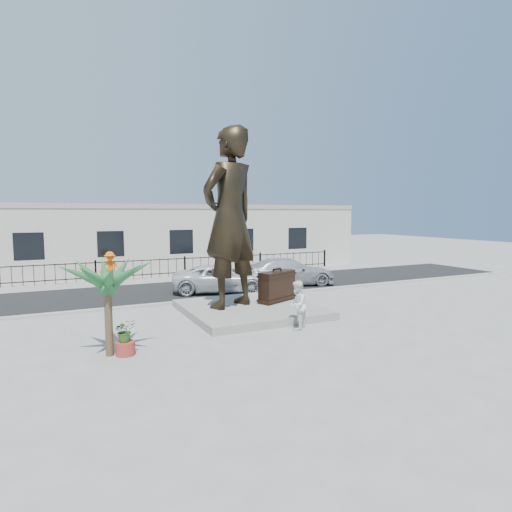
{
  "coord_description": "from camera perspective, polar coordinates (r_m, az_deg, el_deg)",
  "views": [
    {
      "loc": [
        -7.79,
        -14.26,
        4.13
      ],
      "look_at": [
        0.0,
        2.0,
        2.3
      ],
      "focal_mm": 30.0,
      "sensor_mm": 36.0,
      "label": 1
    }
  ],
  "objects": [
    {
      "name": "fence",
      "position": [
        28.38,
        -9.47,
        -1.43
      ],
      "size": [
        22.0,
        0.1,
        1.2
      ],
      "primitive_type": "cube",
      "color": "black",
      "rests_on": "ground"
    },
    {
      "name": "worker",
      "position": [
        26.62,
        -18.86,
        -1.41
      ],
      "size": [
        1.3,
        0.92,
        1.83
      ],
      "primitive_type": "imported",
      "rotation": [
        0.0,
        0.0,
        -0.22
      ],
      "color": "orange",
      "rests_on": "far_sidewalk"
    },
    {
      "name": "far_sidewalk",
      "position": [
        27.7,
        -8.99,
        -2.83
      ],
      "size": [
        40.0,
        2.5,
        0.02
      ],
      "primitive_type": "cube",
      "color": "#9E9991",
      "rests_on": "ground"
    },
    {
      "name": "curb",
      "position": [
        20.72,
        -3.0,
        -5.54
      ],
      "size": [
        40.0,
        0.25,
        0.12
      ],
      "primitive_type": "cube",
      "color": "#A5A399",
      "rests_on": "ground"
    },
    {
      "name": "plinth",
      "position": [
        17.81,
        -0.76,
        -7.11
      ],
      "size": [
        5.2,
        5.2,
        0.3
      ],
      "primitive_type": "cube",
      "color": "gray",
      "rests_on": "ground"
    },
    {
      "name": "palm_tree",
      "position": [
        13.42,
        -18.9,
        -12.44
      ],
      "size": [
        1.8,
        1.8,
        3.2
      ],
      "primitive_type": null,
      "color": "#20592A",
      "rests_on": "ground"
    },
    {
      "name": "car_white",
      "position": [
        22.34,
        -4.56,
        -3.01
      ],
      "size": [
        5.58,
        3.9,
        1.42
      ],
      "primitive_type": "imported",
      "rotation": [
        0.0,
        0.0,
        1.23
      ],
      "color": "silver",
      "rests_on": "street"
    },
    {
      "name": "street",
      "position": [
        23.94,
        -6.23,
        -4.16
      ],
      "size": [
        40.0,
        7.0,
        0.01
      ],
      "primitive_type": "cube",
      "color": "black",
      "rests_on": "ground"
    },
    {
      "name": "tourist",
      "position": [
        15.31,
        5.5,
        -6.53
      ],
      "size": [
        1.07,
        1.05,
        1.74
      ],
      "primitive_type": "imported",
      "rotation": [
        0.0,
        0.0,
        3.87
      ],
      "color": "white",
      "rests_on": "ground"
    },
    {
      "name": "building",
      "position": [
        32.27,
        -11.6,
        2.25
      ],
      "size": [
        28.0,
        7.0,
        4.4
      ],
      "primitive_type": "cube",
      "color": "silver",
      "rests_on": "ground"
    },
    {
      "name": "suitcase",
      "position": [
        18.52,
        2.83,
        -4.07
      ],
      "size": [
        1.95,
        1.31,
        1.32
      ],
      "primitive_type": "cube",
      "rotation": [
        0.0,
        0.0,
        0.43
      ],
      "color": "black",
      "rests_on": "plinth"
    },
    {
      "name": "ground",
      "position": [
        16.76,
        2.99,
        -8.47
      ],
      "size": [
        100.0,
        100.0,
        0.0
      ],
      "primitive_type": "plane",
      "color": "#9E9991",
      "rests_on": "ground"
    },
    {
      "name": "statue",
      "position": [
        17.26,
        -3.54,
        5.1
      ],
      "size": [
        3.11,
        2.62,
        7.25
      ],
      "primitive_type": "imported",
      "rotation": [
        0.0,
        0.0,
        3.54
      ],
      "color": "black",
      "rests_on": "plinth"
    },
    {
      "name": "shrub",
      "position": [
        13.13,
        -17.09,
        -9.48
      ],
      "size": [
        0.68,
        0.61,
        0.66
      ],
      "primitive_type": "imported",
      "rotation": [
        0.0,
        0.0,
        0.19
      ],
      "color": "#2D5C1D",
      "rests_on": "planter"
    },
    {
      "name": "planter",
      "position": [
        13.27,
        -17.02,
        -11.69
      ],
      "size": [
        0.56,
        0.56,
        0.4
      ],
      "primitive_type": "cylinder",
      "color": "#9E3229",
      "rests_on": "ground"
    },
    {
      "name": "car_silver",
      "position": [
        24.54,
        4.39,
        -2.08
      ],
      "size": [
        5.61,
        3.29,
        1.53
      ],
      "primitive_type": "imported",
      "rotation": [
        0.0,
        0.0,
        1.34
      ],
      "color": "#A2A4A6",
      "rests_on": "street"
    }
  ]
}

